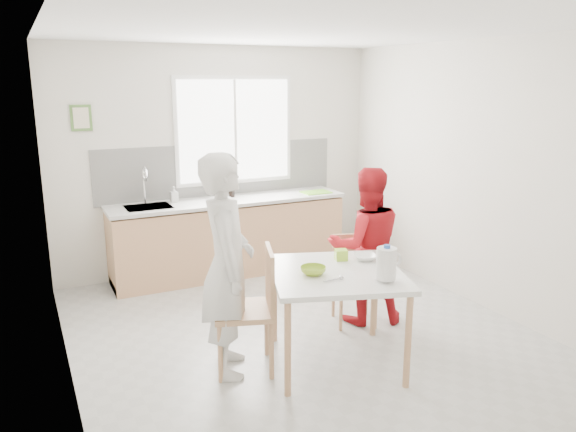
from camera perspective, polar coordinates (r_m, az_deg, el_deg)
name	(u,v)px	position (r m, az deg, el deg)	size (l,w,h in m)	color
ground	(304,336)	(5.29, 1.62, -12.05)	(4.50, 4.50, 0.00)	#B7B7B2
room_shell	(305,158)	(4.82, 1.75, 5.88)	(4.50, 4.50, 4.50)	silver
window	(235,130)	(6.92, -5.44, 8.64)	(1.50, 0.06, 1.30)	white
backsplash	(220,170)	(6.92, -6.95, 4.64)	(3.00, 0.02, 0.65)	white
picture_frame	(81,118)	(6.50, -20.28, 9.33)	(0.22, 0.03, 0.28)	#517D38
kitchen_counter	(229,240)	(6.82, -5.98, -2.40)	(2.84, 0.64, 1.37)	tan
dining_table	(336,281)	(4.57, 4.93, -6.57)	(1.31, 1.31, 0.80)	white
chair_left	(253,304)	(4.54, -3.54, -8.91)	(0.59, 0.59, 1.01)	tan
chair_far	(353,275)	(5.48, 6.63, -5.95)	(0.49, 0.49, 0.84)	tan
person_white	(227,265)	(4.42, -6.20, -5.02)	(0.65, 0.42, 1.77)	silver
person_red	(366,246)	(5.40, 7.93, -3.04)	(0.74, 0.57, 1.51)	red
bowl_green	(313,270)	(4.45, 2.58, -5.54)	(0.20, 0.20, 0.06)	#93B92A
bowl_white	(365,257)	(4.84, 7.80, -4.17)	(0.20, 0.20, 0.05)	white
milk_jug	(387,263)	(4.33, 10.00, -4.73)	(0.21, 0.15, 0.27)	white
green_box	(341,255)	(4.81, 5.41, -3.94)	(0.10, 0.10, 0.09)	#A0D631
spoon	(333,280)	(4.32, 4.55, -6.47)	(0.01, 0.01, 0.16)	#A5A5AA
cutting_board	(316,192)	(7.06, 2.85, 2.44)	(0.35, 0.25, 0.01)	#7BDA32
wine_bottle_a	(217,185)	(6.73, -7.26, 3.13)	(0.07, 0.07, 0.32)	black
wine_bottle_b	(232,185)	(6.79, -5.75, 3.18)	(0.07, 0.07, 0.30)	black
jar_amber	(225,193)	(6.68, -6.40, 2.37)	(0.06, 0.06, 0.16)	brown
soap_bottle	(174,194)	(6.62, -11.50, 2.17)	(0.08, 0.08, 0.18)	#999999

